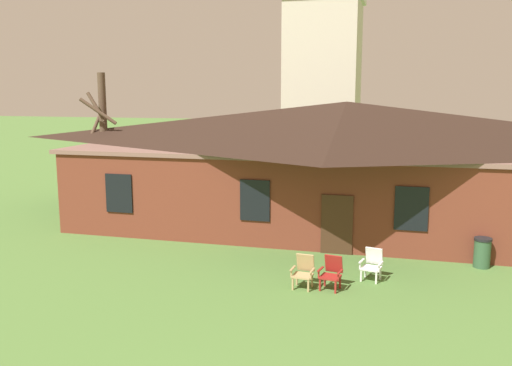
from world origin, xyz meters
The scene contains 7 objects.
brick_building centered at (0.00, 17.49, 2.65)m, with size 22.55×10.40×5.20m.
dome_tower centered at (-3.03, 31.62, 7.99)m, with size 5.18×5.18×17.61m.
lawn_chair_by_porch centered at (-0.30, 8.94, 0.50)m, with size 0.68×0.71×0.96m.
lawn_chair_near_door centered at (0.50, 9.03, 0.50)m, with size 0.71×0.75×0.96m.
lawn_chair_left_end centered at (1.59, 10.12, 0.50)m, with size 0.73×0.77×0.96m.
bare_tree_beside_building centered at (-11.40, 17.03, 3.43)m, with size 1.69×1.70×6.49m.
trash_bin centered at (4.97, 12.20, 0.50)m, with size 0.56×0.56×0.98m.
Camera 1 is at (2.25, -6.06, 5.65)m, focal length 38.21 mm.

